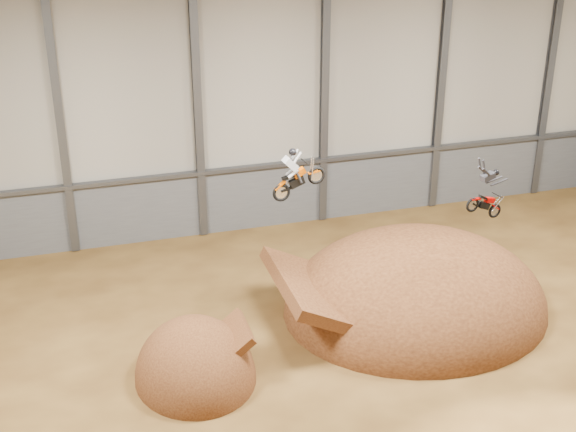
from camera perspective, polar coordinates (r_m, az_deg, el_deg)
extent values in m
plane|color=#4C3114|center=(31.62, 5.38, -11.87)|extent=(40.00, 40.00, 0.00)
cube|color=#AAA497|center=(41.39, -1.91, 8.15)|extent=(40.00, 0.10, 14.00)
plane|color=black|center=(25.88, 6.63, 13.90)|extent=(40.00, 40.00, 0.00)
cube|color=#5B5E64|center=(43.09, -1.78, 1.40)|extent=(39.80, 0.18, 3.50)
cube|color=#47494F|center=(42.27, -1.76, 3.57)|extent=(39.80, 0.35, 0.20)
cube|color=#47494F|center=(39.97, -15.93, 6.60)|extent=(0.40, 0.36, 13.90)
cube|color=#47494F|center=(40.52, -6.44, 7.64)|extent=(0.40, 0.36, 13.90)
cube|color=#47494F|center=(42.13, 2.59, 8.44)|extent=(0.40, 0.36, 13.90)
cube|color=#47494F|center=(44.69, 10.81, 8.98)|extent=(0.40, 0.36, 13.90)
cube|color=#47494F|center=(48.04, 18.02, 9.31)|extent=(0.40, 0.36, 13.90)
ellipsoid|color=#422110|center=(32.09, -6.58, -11.31)|extent=(4.69, 5.41, 4.69)
ellipsoid|color=#422110|center=(36.56, 9.00, -6.55)|extent=(11.89, 10.52, 6.86)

